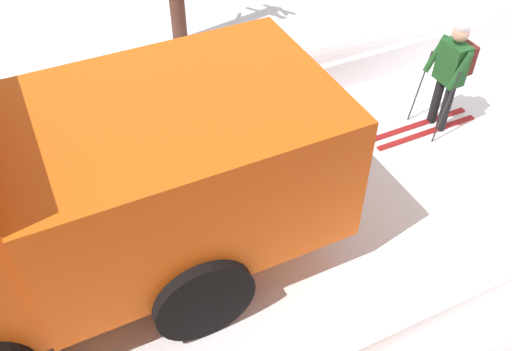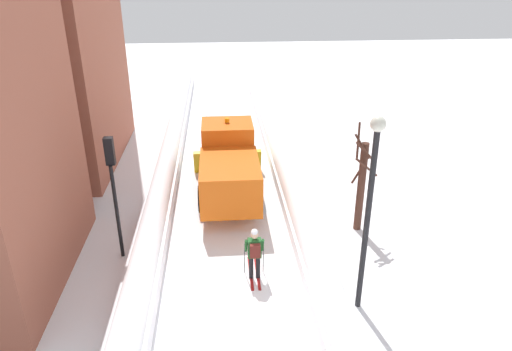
{
  "view_description": "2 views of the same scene",
  "coord_description": "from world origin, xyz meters",
  "px_view_note": "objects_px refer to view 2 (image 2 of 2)",
  "views": [
    {
      "loc": [
        -4.31,
        6.63,
        5.47
      ],
      "look_at": [
        -0.26,
        4.69,
        1.22
      ],
      "focal_mm": 39.43,
      "sensor_mm": 36.0,
      "label": 1
    },
    {
      "loc": [
        -0.24,
        -11.08,
        9.16
      ],
      "look_at": [
        1.12,
        5.22,
        1.71
      ],
      "focal_mm": 32.75,
      "sensor_mm": 36.0,
      "label": 2
    }
  ],
  "objects_px": {
    "plow_truck": "(229,166)",
    "traffic_light_pole": "(113,175)",
    "skier": "(255,252)",
    "bare_tree_near": "(361,184)",
    "street_lamp": "(370,196)"
  },
  "relations": [
    {
      "from": "skier",
      "to": "bare_tree_near",
      "type": "relative_size",
      "value": 0.44
    },
    {
      "from": "traffic_light_pole",
      "to": "bare_tree_near",
      "type": "xyz_separation_m",
      "value": [
        8.52,
        0.99,
        -1.12
      ]
    },
    {
      "from": "skier",
      "to": "traffic_light_pole",
      "type": "bearing_deg",
      "value": 158.54
    },
    {
      "from": "plow_truck",
      "to": "traffic_light_pole",
      "type": "xyz_separation_m",
      "value": [
        -3.8,
        -3.97,
        1.52
      ]
    },
    {
      "from": "street_lamp",
      "to": "bare_tree_near",
      "type": "bearing_deg",
      "value": 74.48
    },
    {
      "from": "skier",
      "to": "traffic_light_pole",
      "type": "distance_m",
      "value": 5.15
    },
    {
      "from": "plow_truck",
      "to": "bare_tree_near",
      "type": "xyz_separation_m",
      "value": [
        4.72,
        -2.99,
        0.4
      ]
    },
    {
      "from": "bare_tree_near",
      "to": "traffic_light_pole",
      "type": "bearing_deg",
      "value": -173.4
    },
    {
      "from": "plow_truck",
      "to": "traffic_light_pole",
      "type": "relative_size",
      "value": 1.4
    },
    {
      "from": "traffic_light_pole",
      "to": "street_lamp",
      "type": "distance_m",
      "value": 8.06
    },
    {
      "from": "plow_truck",
      "to": "bare_tree_near",
      "type": "distance_m",
      "value": 5.6
    },
    {
      "from": "skier",
      "to": "bare_tree_near",
      "type": "distance_m",
      "value": 5.0
    },
    {
      "from": "plow_truck",
      "to": "traffic_light_pole",
      "type": "bearing_deg",
      "value": -133.74
    },
    {
      "from": "skier",
      "to": "plow_truck",
      "type": "bearing_deg",
      "value": 96.14
    },
    {
      "from": "plow_truck",
      "to": "bare_tree_near",
      "type": "height_order",
      "value": "bare_tree_near"
    }
  ]
}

